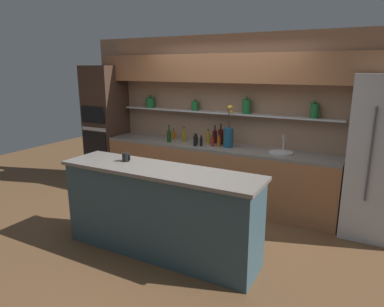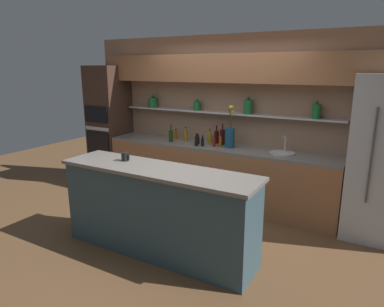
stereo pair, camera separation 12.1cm
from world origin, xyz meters
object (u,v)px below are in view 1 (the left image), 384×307
(flower_vase, at_px, (229,136))
(bottle_sauce_1, at_px, (174,135))
(bottle_wine_2, at_px, (221,136))
(bottle_sauce_9, at_px, (195,141))
(bottle_oil_3, at_px, (208,138))
(bottle_wine_5, at_px, (169,136))
(bottle_sauce_8, at_px, (213,142))
(refrigerator, at_px, (383,158))
(bottle_sauce_0, at_px, (201,142))
(bottle_oil_4, at_px, (184,136))
(oven_tower, at_px, (106,125))
(bottle_wine_7, at_px, (215,137))
(sink_fixture, at_px, (281,152))
(bottle_sauce_10, at_px, (219,141))
(bottle_sauce_6, at_px, (196,140))
(coffee_mug, at_px, (126,157))

(flower_vase, height_order, bottle_sauce_1, flower_vase)
(bottle_wine_2, height_order, bottle_sauce_9, bottle_wine_2)
(bottle_oil_3, relative_size, bottle_wine_5, 0.82)
(flower_vase, xyz_separation_m, bottle_sauce_8, (-0.24, -0.06, -0.10))
(refrigerator, relative_size, bottle_wine_5, 7.24)
(bottle_sauce_0, height_order, bottle_oil_4, bottle_oil_4)
(oven_tower, height_order, bottle_wine_7, oven_tower)
(sink_fixture, relative_size, bottle_oil_3, 1.48)
(bottle_oil_4, distance_m, bottle_wine_7, 0.52)
(flower_vase, relative_size, bottle_sauce_9, 3.27)
(bottle_sauce_1, relative_size, bottle_wine_2, 0.50)
(flower_vase, bearing_deg, bottle_sauce_0, -163.38)
(bottle_wine_2, xyz_separation_m, bottle_wine_5, (-0.80, -0.25, -0.02))
(bottle_sauce_9, height_order, bottle_sauce_10, bottle_sauce_9)
(flower_vase, height_order, bottle_sauce_9, flower_vase)
(oven_tower, bearing_deg, bottle_sauce_6, -0.49)
(flower_vase, height_order, bottle_sauce_6, flower_vase)
(flower_vase, distance_m, bottle_sauce_10, 0.18)
(bottle_wine_5, bearing_deg, bottle_sauce_10, 5.90)
(oven_tower, distance_m, bottle_sauce_8, 2.18)
(bottle_wine_5, bearing_deg, bottle_sauce_9, -6.97)
(bottle_wine_2, bearing_deg, bottle_oil_3, -166.08)
(bottle_sauce_0, bearing_deg, coffee_mug, -98.31)
(bottle_oil_3, distance_m, bottle_oil_4, 0.42)
(bottle_sauce_9, bearing_deg, refrigerator, 2.74)
(bottle_oil_4, bearing_deg, bottle_sauce_10, -6.04)
(bottle_wine_2, distance_m, bottle_sauce_8, 0.22)
(oven_tower, relative_size, coffee_mug, 19.91)
(refrigerator, distance_m, bottle_sauce_8, 2.31)
(bottle_sauce_6, height_order, bottle_sauce_10, bottle_sauce_10)
(oven_tower, bearing_deg, bottle_sauce_9, -4.71)
(bottle_wine_7, bearing_deg, bottle_sauce_9, -118.57)
(bottle_sauce_1, bearing_deg, sink_fixture, -5.01)
(flower_vase, bearing_deg, bottle_sauce_1, 171.07)
(oven_tower, height_order, sink_fixture, oven_tower)
(bottle_sauce_1, height_order, bottle_sauce_8, bottle_sauce_8)
(refrigerator, distance_m, bottle_oil_4, 2.88)
(bottle_sauce_1, bearing_deg, refrigerator, -3.87)
(bottle_oil_4, distance_m, coffee_mug, 1.73)
(bottle_sauce_0, xyz_separation_m, bottle_wine_5, (-0.59, 0.02, 0.03))
(flower_vase, relative_size, bottle_sauce_8, 3.78)
(bottle_wine_7, relative_size, coffee_mug, 2.72)
(bottle_oil_4, height_order, bottle_wine_7, bottle_wine_7)
(bottle_oil_3, relative_size, bottle_sauce_8, 1.35)
(refrigerator, bearing_deg, bottle_sauce_0, -178.23)
(bottle_sauce_8, bearing_deg, refrigerator, 0.41)
(refrigerator, xyz_separation_m, bottle_sauce_0, (-2.48, -0.08, -0.03))
(bottle_sauce_1, bearing_deg, bottle_sauce_6, -19.69)
(bottle_sauce_0, xyz_separation_m, bottle_sauce_9, (-0.08, -0.05, 0.01))
(bottle_sauce_0, height_order, coffee_mug, coffee_mug)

